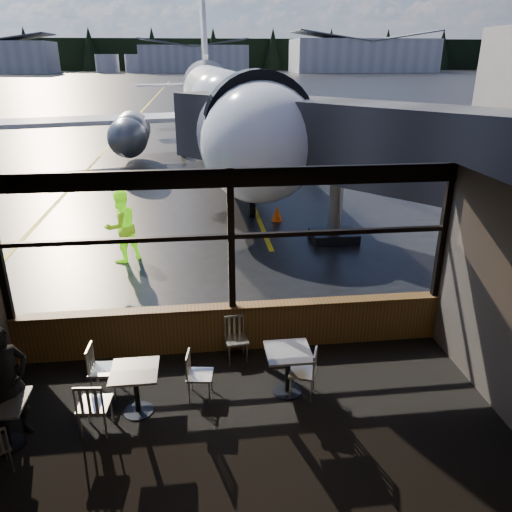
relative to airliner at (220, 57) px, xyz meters
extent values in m
plane|color=black|center=(-0.91, 100.07, -5.21)|extent=(520.00, 520.00, 0.00)
cube|color=black|center=(-0.91, -22.93, -5.20)|extent=(8.00, 6.00, 0.01)
cube|color=#38332D|center=(-0.91, -22.93, -1.71)|extent=(8.00, 6.00, 0.04)
cube|color=brown|center=(-0.91, -19.93, -4.76)|extent=(8.00, 0.28, 0.90)
cube|color=black|center=(-0.91, -19.93, -1.86)|extent=(8.00, 0.18, 0.30)
cube|color=black|center=(-0.91, -19.93, -3.01)|extent=(0.12, 0.12, 2.60)
cube|color=black|center=(3.04, -19.93, -3.01)|extent=(0.12, 0.12, 2.60)
cube|color=black|center=(-0.91, -19.93, -2.91)|extent=(8.00, 0.10, 0.08)
imported|color=black|center=(-4.25, -21.97, -4.29)|extent=(0.76, 0.80, 1.84)
imported|color=#BFF219|center=(-3.56, -15.09, -4.23)|extent=(1.21, 1.19, 1.97)
cone|color=orange|center=(1.19, -12.05, -4.95)|extent=(0.38, 0.38, 0.53)
cylinder|color=silver|center=(-30.91, 162.07, -2.21)|extent=(8.00, 8.00, 6.00)
cylinder|color=silver|center=(-20.91, 162.07, -2.21)|extent=(8.00, 8.00, 6.00)
cylinder|color=silver|center=(-10.91, 162.07, -2.21)|extent=(8.00, 8.00, 6.00)
cube|color=black|center=(-0.91, 190.07, 0.79)|extent=(360.00, 3.00, 12.00)
camera|label=1|loc=(-1.45, -28.22, 0.03)|focal=35.00mm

